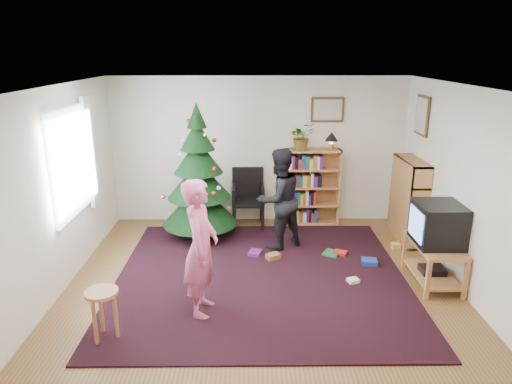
{
  "coord_description": "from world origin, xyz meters",
  "views": [
    {
      "loc": [
        -0.12,
        -5.16,
        2.9
      ],
      "look_at": [
        -0.06,
        0.6,
        1.1
      ],
      "focal_mm": 32.0,
      "sensor_mm": 36.0,
      "label": 1
    }
  ],
  "objects_px": {
    "potted_plant": "(302,136)",
    "bookshelf_right": "(409,199)",
    "picture_right": "(422,115)",
    "tv_stand": "(434,259)",
    "bookshelf_back": "(312,186)",
    "table_lamp": "(332,138)",
    "christmas_tree": "(199,183)",
    "person_by_chair": "(279,199)",
    "picture_back": "(328,110)",
    "stool": "(102,302)",
    "armchair": "(248,195)",
    "crt_tv": "(438,224)",
    "person_standing": "(201,248)"
  },
  "relations": [
    {
      "from": "potted_plant",
      "to": "bookshelf_right",
      "type": "bearing_deg",
      "value": -24.74
    },
    {
      "from": "picture_right",
      "to": "potted_plant",
      "type": "distance_m",
      "value": 1.9
    },
    {
      "from": "bookshelf_right",
      "to": "tv_stand",
      "type": "distance_m",
      "value": 1.49
    },
    {
      "from": "bookshelf_back",
      "to": "potted_plant",
      "type": "relative_size",
      "value": 2.91
    },
    {
      "from": "potted_plant",
      "to": "table_lamp",
      "type": "height_order",
      "value": "potted_plant"
    },
    {
      "from": "christmas_tree",
      "to": "person_by_chair",
      "type": "height_order",
      "value": "christmas_tree"
    },
    {
      "from": "christmas_tree",
      "to": "tv_stand",
      "type": "relative_size",
      "value": 2.33
    },
    {
      "from": "picture_back",
      "to": "stool",
      "type": "distance_m",
      "value": 4.74
    },
    {
      "from": "person_by_chair",
      "to": "tv_stand",
      "type": "bearing_deg",
      "value": 116.67
    },
    {
      "from": "bookshelf_back",
      "to": "tv_stand",
      "type": "bearing_deg",
      "value": -59.24
    },
    {
      "from": "christmas_tree",
      "to": "bookshelf_back",
      "type": "bearing_deg",
      "value": 18.45
    },
    {
      "from": "bookshelf_back",
      "to": "picture_right",
      "type": "bearing_deg",
      "value": -20.72
    },
    {
      "from": "bookshelf_back",
      "to": "table_lamp",
      "type": "distance_m",
      "value": 0.89
    },
    {
      "from": "bookshelf_right",
      "to": "armchair",
      "type": "xyz_separation_m",
      "value": [
        -2.52,
        0.68,
        -0.13
      ]
    },
    {
      "from": "picture_right",
      "to": "crt_tv",
      "type": "bearing_deg",
      "value": -99.15
    },
    {
      "from": "christmas_tree",
      "to": "potted_plant",
      "type": "relative_size",
      "value": 4.82
    },
    {
      "from": "crt_tv",
      "to": "armchair",
      "type": "bearing_deg",
      "value": 138.53
    },
    {
      "from": "person_standing",
      "to": "potted_plant",
      "type": "relative_size",
      "value": 3.57
    },
    {
      "from": "tv_stand",
      "to": "christmas_tree",
      "type": "bearing_deg",
      "value": 153.62
    },
    {
      "from": "tv_stand",
      "to": "person_by_chair",
      "type": "distance_m",
      "value": 2.28
    },
    {
      "from": "crt_tv",
      "to": "table_lamp",
      "type": "xyz_separation_m",
      "value": [
        -1.0,
        2.19,
        0.69
      ]
    },
    {
      "from": "christmas_tree",
      "to": "stool",
      "type": "xyz_separation_m",
      "value": [
        -0.7,
        -2.76,
        -0.46
      ]
    },
    {
      "from": "bookshelf_back",
      "to": "person_standing",
      "type": "bearing_deg",
      "value": -119.25
    },
    {
      "from": "picture_right",
      "to": "christmas_tree",
      "type": "xyz_separation_m",
      "value": [
        -3.42,
        -0.03,
        -1.05
      ]
    },
    {
      "from": "picture_right",
      "to": "crt_tv",
      "type": "relative_size",
      "value": 0.99
    },
    {
      "from": "picture_right",
      "to": "tv_stand",
      "type": "bearing_deg",
      "value": -99.05
    },
    {
      "from": "picture_right",
      "to": "stool",
      "type": "xyz_separation_m",
      "value": [
        -4.13,
        -2.79,
        -1.51
      ]
    },
    {
      "from": "bookshelf_back",
      "to": "person_standing",
      "type": "xyz_separation_m",
      "value": [
        -1.6,
        -2.86,
        0.13
      ]
    },
    {
      "from": "stool",
      "to": "person_standing",
      "type": "bearing_deg",
      "value": 28.11
    },
    {
      "from": "picture_back",
      "to": "bookshelf_back",
      "type": "height_order",
      "value": "picture_back"
    },
    {
      "from": "christmas_tree",
      "to": "person_standing",
      "type": "bearing_deg",
      "value": -83.37
    },
    {
      "from": "picture_right",
      "to": "stool",
      "type": "bearing_deg",
      "value": -145.97
    },
    {
      "from": "crt_tv",
      "to": "person_standing",
      "type": "xyz_separation_m",
      "value": [
        -2.9,
        -0.67,
        -0.02
      ]
    },
    {
      "from": "picture_back",
      "to": "bookshelf_back",
      "type": "relative_size",
      "value": 0.42
    },
    {
      "from": "tv_stand",
      "to": "potted_plant",
      "type": "xyz_separation_m",
      "value": [
        -1.5,
        2.19,
        1.2
      ]
    },
    {
      "from": "picture_back",
      "to": "christmas_tree",
      "type": "xyz_separation_m",
      "value": [
        -2.1,
        -0.76,
        -1.05
      ]
    },
    {
      "from": "bookshelf_back",
      "to": "person_standing",
      "type": "relative_size",
      "value": 0.81
    },
    {
      "from": "christmas_tree",
      "to": "bookshelf_back",
      "type": "xyz_separation_m",
      "value": [
        1.86,
        0.62,
        -0.23
      ]
    },
    {
      "from": "bookshelf_right",
      "to": "stool",
      "type": "xyz_separation_m",
      "value": [
        -3.99,
        -2.63,
        -0.23
      ]
    },
    {
      "from": "armchair",
      "to": "table_lamp",
      "type": "height_order",
      "value": "table_lamp"
    },
    {
      "from": "person_standing",
      "to": "crt_tv",
      "type": "bearing_deg",
      "value": -73.24
    },
    {
      "from": "picture_right",
      "to": "tv_stand",
      "type": "relative_size",
      "value": 0.65
    },
    {
      "from": "bookshelf_back",
      "to": "potted_plant",
      "type": "xyz_separation_m",
      "value": [
        -0.2,
        0.0,
        0.86
      ]
    },
    {
      "from": "picture_right",
      "to": "stool",
      "type": "height_order",
      "value": "picture_right"
    },
    {
      "from": "stool",
      "to": "potted_plant",
      "type": "xyz_separation_m",
      "value": [
        2.37,
        3.38,
        1.09
      ]
    },
    {
      "from": "armchair",
      "to": "bookshelf_right",
      "type": "bearing_deg",
      "value": -16.15
    },
    {
      "from": "christmas_tree",
      "to": "armchair",
      "type": "height_order",
      "value": "christmas_tree"
    },
    {
      "from": "potted_plant",
      "to": "bookshelf_back",
      "type": "bearing_deg",
      "value": 0.0
    },
    {
      "from": "armchair",
      "to": "stool",
      "type": "distance_m",
      "value": 3.62
    },
    {
      "from": "table_lamp",
      "to": "armchair",
      "type": "bearing_deg",
      "value": -177.01
    }
  ]
}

